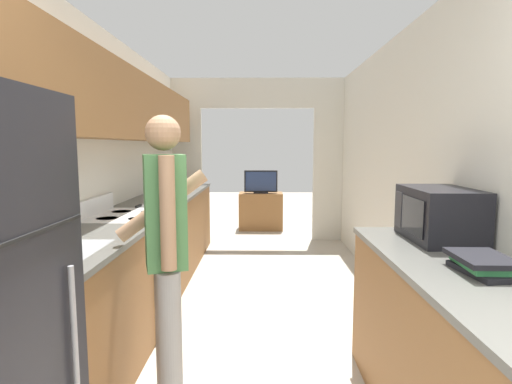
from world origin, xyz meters
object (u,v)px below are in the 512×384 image
Objects in this scene: microwave at (439,214)px; book_stack at (483,264)px; person at (166,256)px; television at (261,182)px; tv_cabinet at (261,211)px; range_oven at (132,268)px; knife at (140,206)px.

book_stack is (-0.07, -0.62, -0.11)m from microwave.
person is 4.86m from television.
person is 2.14× the size of tv_cabinet.
range_oven is at bearing -105.66° from tv_cabinet.
range_oven reaches higher than book_stack.
microwave is (1.57, 0.24, 0.20)m from person.
range_oven is 3.35× the size of book_stack.
microwave is 4.73m from television.
tv_cabinet is at bearing 102.99° from microwave.
book_stack is at bearing -38.69° from knife.
book_stack is 2.85m from knife.
range_oven reaches higher than tv_cabinet.
microwave is (2.13, -0.85, 0.61)m from range_oven.
television is at bearing 100.81° from book_stack.
knife is at bearing -108.62° from television.
television is (-1.07, 4.60, -0.23)m from microwave.
range_oven is at bearing 158.32° from microwave.
microwave reaches higher than tv_cabinet.
knife is (-0.05, 0.45, 0.46)m from range_oven.
tv_cabinet is at bearing 74.34° from range_oven.
television is at bearing 75.05° from knife.
book_stack is 0.41× the size of tv_cabinet.
book_stack is 1.03× the size of knife.
microwave is 0.71× the size of tv_cabinet.
television reaches higher than tv_cabinet.
television is (-1.00, 5.22, -0.11)m from book_stack.
knife is (-2.11, 1.92, -0.03)m from book_stack.
range_oven reaches higher than knife.
television is (-0.00, -0.04, 0.52)m from tv_cabinet.
person reaches higher than television.
range_oven is 0.65× the size of person.
microwave is 0.93× the size of television.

